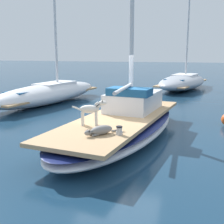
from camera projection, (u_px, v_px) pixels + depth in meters
name	position (u px, v px, depth m)	size (l,w,h in m)	color
ground_plane	(120.00, 138.00, 9.16)	(120.00, 120.00, 0.00)	navy
sailboat_main	(120.00, 127.00, 9.09)	(3.62, 7.54, 0.66)	white
cabin_house	(133.00, 100.00, 9.95)	(1.73, 2.42, 0.84)	silver
dog_white	(91.00, 110.00, 7.92)	(0.93, 0.33, 0.70)	silver
dog_grey	(100.00, 130.00, 7.10)	(0.67, 0.79, 0.22)	gray
deck_winch	(119.00, 131.00, 7.09)	(0.16, 0.16, 0.21)	#B7B7BC
moored_boat_port_side	(48.00, 93.00, 14.98)	(3.67, 8.02, 6.45)	white
moored_boat_far_astern	(183.00, 82.00, 20.35)	(4.08, 7.22, 7.18)	#B2B7C1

